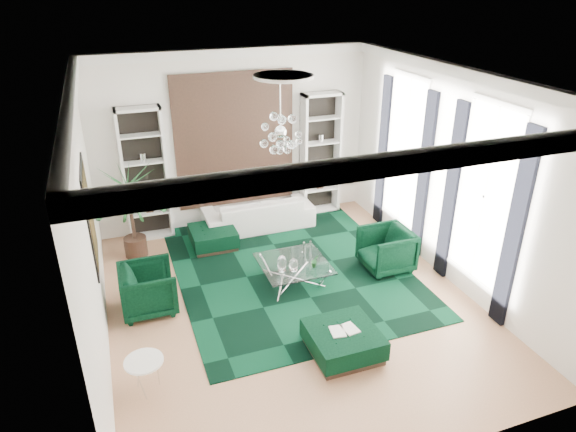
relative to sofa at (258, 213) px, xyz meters
name	(u,v)px	position (x,y,z in m)	size (l,w,h in m)	color
floor	(290,302)	(-0.32, -2.94, -0.36)	(6.00, 7.00, 0.02)	tan
ceiling	(291,77)	(-0.32, -2.94, 3.46)	(6.00, 7.00, 0.02)	white
wall_back	(234,139)	(-0.32, 0.57, 1.55)	(6.00, 0.02, 3.80)	white
wall_front	(412,334)	(-0.32, -6.45, 1.55)	(6.00, 0.02, 3.80)	white
wall_left	(88,230)	(-3.33, -2.94, 1.55)	(0.02, 7.00, 3.80)	white
wall_right	(451,177)	(2.69, -2.94, 1.55)	(0.02, 7.00, 3.80)	white
crown_molding	(291,85)	(-0.32, -2.94, 3.35)	(6.00, 7.00, 0.18)	white
ceiling_medallion	(284,76)	(-0.32, -2.64, 3.42)	(0.90, 0.90, 0.05)	white
tapestry	(235,140)	(-0.32, 0.52, 1.55)	(2.50, 0.06, 2.80)	black
shelving_left	(145,175)	(-2.27, 0.37, 1.05)	(0.90, 0.38, 2.80)	white
shelving_right	(321,154)	(1.63, 0.37, 1.05)	(0.90, 0.38, 2.80)	white
painting	(91,216)	(-3.29, -2.34, 1.50)	(0.04, 1.30, 1.60)	black
window_near	(485,196)	(2.67, -3.84, 1.55)	(0.03, 1.10, 2.90)	white
curtain_near_a	(515,231)	(2.63, -4.62, 1.30)	(0.07, 0.30, 3.25)	black
curtain_near_b	(451,193)	(2.63, -3.06, 1.30)	(0.07, 0.30, 3.25)	black
window_far	(405,152)	(2.67, -1.44, 1.55)	(0.03, 1.10, 2.90)	white
curtain_far_a	(424,177)	(2.63, -2.22, 1.30)	(0.07, 0.30, 3.25)	black
curtain_far_b	(383,153)	(2.63, -0.66, 1.30)	(0.07, 0.30, 3.25)	black
rug	(290,269)	(0.04, -1.95, -0.34)	(4.20, 5.00, 0.02)	black
sofa	(258,213)	(0.00, 0.00, 0.00)	(2.39, 0.94, 0.70)	silver
armchair_left	(148,289)	(-2.62, -2.36, 0.06)	(0.87, 0.89, 0.81)	black
armchair_right	(386,249)	(1.77, -2.52, 0.06)	(0.87, 0.89, 0.81)	black
coffee_table	(294,273)	(-0.05, -2.40, -0.14)	(1.20, 1.20, 0.41)	white
ottoman_side	(213,237)	(-1.14, -0.53, -0.15)	(0.90, 0.90, 0.40)	black
ottoman_front	(343,342)	(-0.04, -4.45, -0.15)	(1.00, 1.00, 0.40)	black
book	(344,330)	(-0.04, -4.45, 0.07)	(0.42, 0.28, 0.03)	white
side_table	(146,376)	(-2.87, -4.25, -0.10)	(0.52, 0.52, 0.50)	white
palm	(129,201)	(-2.67, -0.38, 0.85)	(1.50, 1.50, 2.40)	#1C5928
chandelier	(280,132)	(-0.28, -2.35, 2.50)	(0.80, 0.80, 0.72)	white
table_plant	(315,261)	(0.25, -2.65, 0.18)	(0.13, 0.11, 0.24)	#1C5928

